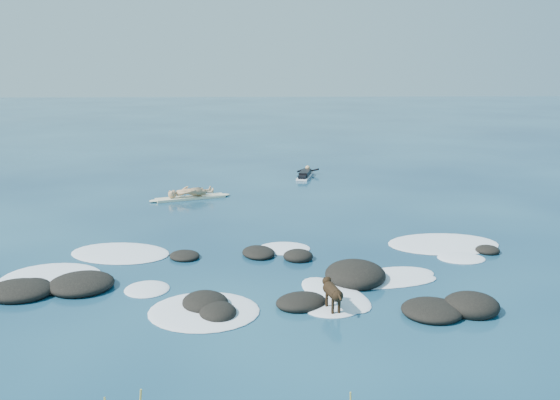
{
  "coord_description": "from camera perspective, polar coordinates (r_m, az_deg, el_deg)",
  "views": [
    {
      "loc": [
        0.77,
        -14.26,
        4.92
      ],
      "look_at": [
        1.57,
        4.0,
        0.9
      ],
      "focal_mm": 40.0,
      "sensor_mm": 36.0,
      "label": 1
    }
  ],
  "objects": [
    {
      "name": "ground",
      "position": [
        15.11,
        -5.34,
        -6.66
      ],
      "size": [
        160.0,
        160.0,
        0.0
      ],
      "primitive_type": "plane",
      "color": "#0A2642",
      "rests_on": "ground"
    },
    {
      "name": "reef_rocks",
      "position": [
        13.91,
        -4.91,
        -7.89
      ],
      "size": [
        14.8,
        5.55,
        0.61
      ],
      "color": "black",
      "rests_on": "ground"
    },
    {
      "name": "breaking_foam",
      "position": [
        15.21,
        -0.75,
        -6.43
      ],
      "size": [
        13.09,
        7.04,
        0.12
      ],
      "color": "white",
      "rests_on": "ground"
    },
    {
      "name": "standing_surfer_rig",
      "position": [
        23.18,
        -8.23,
        1.76
      ],
      "size": [
        2.97,
        1.4,
        1.75
      ],
      "rotation": [
        0.0,
        0.0,
        0.36
      ],
      "color": "beige",
      "rests_on": "ground"
    },
    {
      "name": "paddling_surfer_rig",
      "position": [
        27.52,
        2.32,
        2.38
      ],
      "size": [
        1.17,
        2.31,
        0.4
      ],
      "rotation": [
        0.0,
        0.0,
        1.33
      ],
      "color": "white",
      "rests_on": "ground"
    },
    {
      "name": "dog",
      "position": [
        12.72,
        4.79,
        -8.31
      ],
      "size": [
        0.4,
        1.01,
        0.65
      ],
      "rotation": [
        0.0,
        0.0,
        1.79
      ],
      "color": "black",
      "rests_on": "ground"
    }
  ]
}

